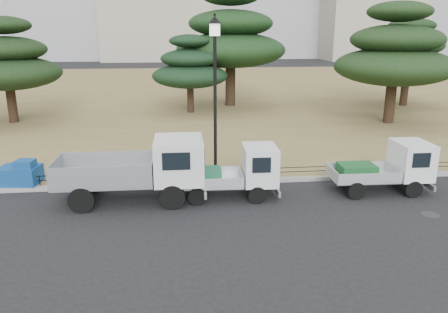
{
  "coord_description": "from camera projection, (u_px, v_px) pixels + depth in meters",
  "views": [
    {
      "loc": [
        -1.76,
        -13.67,
        5.82
      ],
      "look_at": [
        0.0,
        2.0,
        1.3
      ],
      "focal_mm": 35.0,
      "sensor_mm": 36.0,
      "label": 1
    }
  ],
  "objects": [
    {
      "name": "street_lamp",
      "position": [
        215.0,
        72.0,
        16.4
      ],
      "size": [
        0.56,
        0.56,
        6.21
      ],
      "color": "black",
      "rests_on": "lawn"
    },
    {
      "name": "curb",
      "position": [
        222.0,
        182.0,
        17.32
      ],
      "size": [
        120.0,
        0.25,
        0.16
      ],
      "primitive_type": "cube",
      "color": "gray",
      "rests_on": "ground"
    },
    {
      "name": "pine_center_left",
      "position": [
        190.0,
        68.0,
        31.03
      ],
      "size": [
        5.42,
        5.42,
        5.51
      ],
      "color": "black",
      "rests_on": "lawn"
    },
    {
      "name": "pine_west_near",
      "position": [
        6.0,
        62.0,
        27.38
      ],
      "size": [
        6.62,
        6.62,
        6.62
      ],
      "color": "black",
      "rests_on": "lawn"
    },
    {
      "name": "manhole",
      "position": [
        430.0,
        215.0,
        14.4
      ],
      "size": [
        0.6,
        0.6,
        0.01
      ],
      "primitive_type": "cylinder",
      "color": "#2D2D30",
      "rests_on": "ground"
    },
    {
      "name": "pine_east_near",
      "position": [
        395.0,
        54.0,
        27.09
      ],
      "size": [
        7.4,
        7.4,
        7.47
      ],
      "color": "black",
      "rests_on": "lawn"
    },
    {
      "name": "pipe_fence",
      "position": [
        222.0,
        172.0,
        17.36
      ],
      "size": [
        38.0,
        0.04,
        0.4
      ],
      "color": "black",
      "rests_on": "lawn"
    },
    {
      "name": "lawn",
      "position": [
        192.0,
        91.0,
        44.06
      ],
      "size": [
        120.0,
        56.0,
        0.15
      ],
      "primitive_type": "cube",
      "color": "olive",
      "rests_on": "ground"
    },
    {
      "name": "ground",
      "position": [
        231.0,
        209.0,
        14.85
      ],
      "size": [
        220.0,
        220.0,
        0.0
      ],
      "primitive_type": "plane",
      "color": "black"
    },
    {
      "name": "truck_kei_rear",
      "position": [
        387.0,
        167.0,
        16.28
      ],
      "size": [
        3.65,
        1.66,
        1.89
      ],
      "rotation": [
        0.0,
        0.0,
        -0.03
      ],
      "color": "black",
      "rests_on": "ground"
    },
    {
      "name": "pine_east_far",
      "position": [
        408.0,
        56.0,
        33.8
      ],
      "size": [
        6.65,
        6.65,
        6.68
      ],
      "color": "black",
      "rests_on": "lawn"
    },
    {
      "name": "pine_center_right",
      "position": [
        231.0,
        38.0,
        33.48
      ],
      "size": [
        8.45,
        8.45,
        8.96
      ],
      "color": "black",
      "rests_on": "lawn"
    },
    {
      "name": "truck_kei_front",
      "position": [
        235.0,
        172.0,
        15.73
      ],
      "size": [
        3.62,
        1.68,
        1.89
      ],
      "rotation": [
        0.0,
        0.0,
        -0.04
      ],
      "color": "black",
      "rests_on": "ground"
    },
    {
      "name": "tarp_pile",
      "position": [
        20.0,
        174.0,
        16.81
      ],
      "size": [
        1.59,
        1.25,
        0.98
      ],
      "rotation": [
        0.0,
        0.0,
        -0.13
      ],
      "color": "navy",
      "rests_on": "lawn"
    },
    {
      "name": "truck_large",
      "position": [
        140.0,
        167.0,
        15.32
      ],
      "size": [
        5.13,
        2.12,
        2.23
      ],
      "rotation": [
        0.0,
        0.0,
        -0.01
      ],
      "color": "black",
      "rests_on": "ground"
    }
  ]
}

